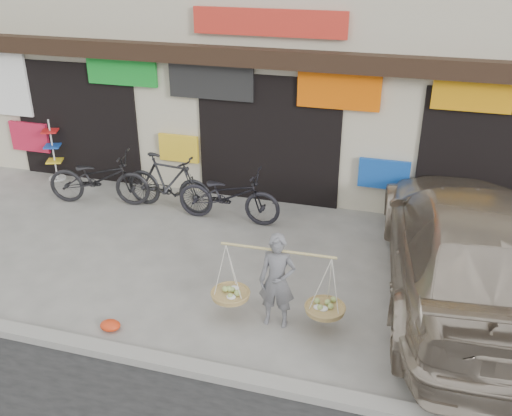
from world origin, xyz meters
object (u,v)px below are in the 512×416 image
(bike_0, at_px, (99,178))
(bike_2, at_px, (229,195))
(display_rack, at_px, (54,156))
(street_vendor, at_px, (277,285))
(bike_1, at_px, (169,183))
(suv, at_px, (472,246))

(bike_0, distance_m, bike_2, 2.89)
(bike_2, xyz_separation_m, display_rack, (-4.58, 0.90, 0.03))
(street_vendor, relative_size, bike_1, 0.98)
(street_vendor, xyz_separation_m, display_rack, (-6.34, 3.89, -0.09))
(street_vendor, relative_size, display_rack, 1.36)
(bike_2, relative_size, display_rack, 1.45)
(suv, relative_size, display_rack, 4.44)
(bike_0, distance_m, suv, 7.47)
(display_rack, bearing_deg, bike_0, -27.75)
(suv, bearing_deg, display_rack, -20.45)
(bike_0, height_order, suv, suv)
(street_vendor, distance_m, bike_1, 4.40)
(bike_1, bearing_deg, bike_2, -88.57)
(bike_0, relative_size, bike_1, 1.09)
(bike_1, height_order, suv, suv)
(street_vendor, distance_m, bike_0, 5.53)
(bike_1, relative_size, bike_2, 0.96)
(street_vendor, distance_m, display_rack, 7.44)
(street_vendor, xyz_separation_m, bike_2, (-1.76, 2.99, -0.12))
(bike_2, bearing_deg, bike_1, 83.69)
(bike_1, height_order, display_rack, display_rack)
(street_vendor, relative_size, suv, 0.31)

